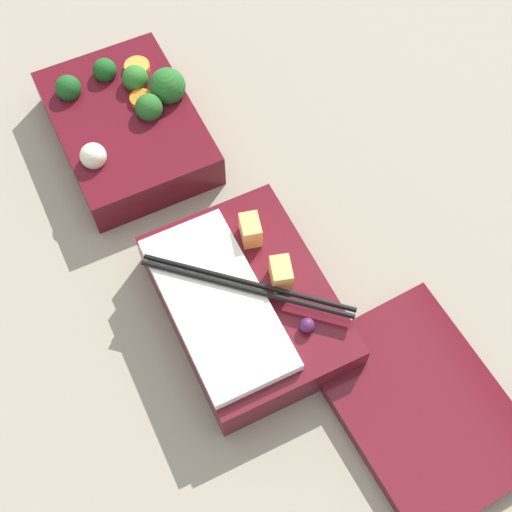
# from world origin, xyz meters

# --- Properties ---
(ground_plane) EXTENTS (3.00, 3.00, 0.00)m
(ground_plane) POSITION_xyz_m (0.00, 0.00, 0.00)
(ground_plane) COLOR gray
(bento_tray_vegetable) EXTENTS (0.21, 0.15, 0.08)m
(bento_tray_vegetable) POSITION_xyz_m (-0.13, -0.01, 0.03)
(bento_tray_vegetable) COLOR #510F19
(bento_tray_vegetable) RESTS_ON ground_plane
(bento_tray_rice) EXTENTS (0.21, 0.16, 0.07)m
(bento_tray_rice) POSITION_xyz_m (0.13, 0.02, 0.03)
(bento_tray_rice) COLOR #510F19
(bento_tray_rice) RESTS_ON ground_plane
(bento_lid) EXTENTS (0.21, 0.16, 0.02)m
(bento_lid) POSITION_xyz_m (0.29, 0.12, 0.01)
(bento_lid) COLOR #510F19
(bento_lid) RESTS_ON ground_plane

